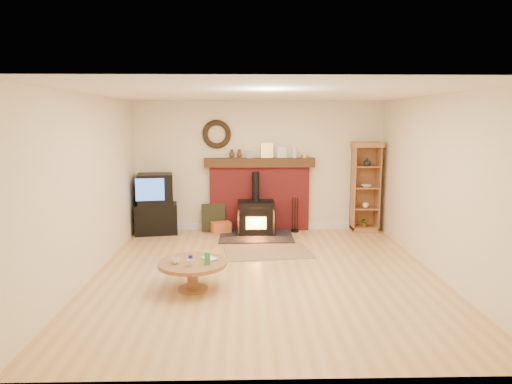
{
  "coord_description": "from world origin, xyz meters",
  "views": [
    {
      "loc": [
        -0.29,
        -6.43,
        2.26
      ],
      "look_at": [
        -0.11,
        1.0,
        1.06
      ],
      "focal_mm": 32.0,
      "sensor_mm": 36.0,
      "label": 1
    }
  ],
  "objects_px": {
    "wood_stove": "(256,219)",
    "curio_cabinet": "(365,187)",
    "tv_unit": "(156,205)",
    "coffee_table": "(193,267)"
  },
  "relations": [
    {
      "from": "wood_stove",
      "to": "curio_cabinet",
      "type": "bearing_deg",
      "value": 7.37
    },
    {
      "from": "coffee_table",
      "to": "tv_unit",
      "type": "bearing_deg",
      "value": 109.07
    },
    {
      "from": "wood_stove",
      "to": "curio_cabinet",
      "type": "relative_size",
      "value": 0.78
    },
    {
      "from": "tv_unit",
      "to": "coffee_table",
      "type": "height_order",
      "value": "tv_unit"
    },
    {
      "from": "wood_stove",
      "to": "tv_unit",
      "type": "relative_size",
      "value": 1.18
    },
    {
      "from": "wood_stove",
      "to": "coffee_table",
      "type": "relative_size",
      "value": 1.53
    },
    {
      "from": "wood_stove",
      "to": "curio_cabinet",
      "type": "height_order",
      "value": "curio_cabinet"
    },
    {
      "from": "curio_cabinet",
      "to": "tv_unit",
      "type": "bearing_deg",
      "value": -178.84
    },
    {
      "from": "wood_stove",
      "to": "tv_unit",
      "type": "bearing_deg",
      "value": 174.2
    },
    {
      "from": "coffee_table",
      "to": "curio_cabinet",
      "type": "bearing_deg",
      "value": 45.57
    }
  ]
}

